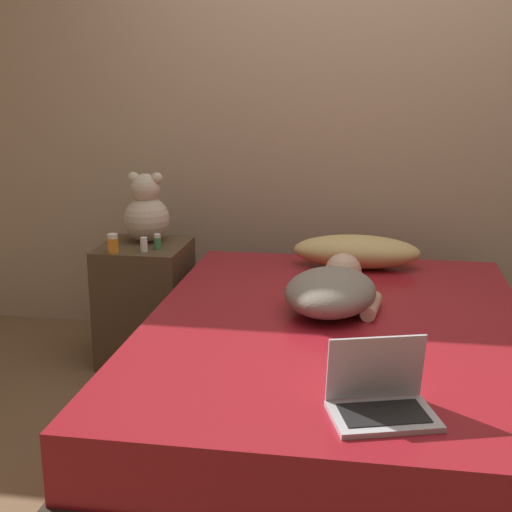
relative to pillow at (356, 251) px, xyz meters
name	(u,v)px	position (x,y,z in m)	size (l,w,h in m)	color
ground_plane	(333,449)	(-0.05, -0.79, -0.62)	(12.00, 12.00, 0.00)	brown
wall_back	(355,103)	(-0.05, 0.50, 0.68)	(8.00, 0.06, 2.60)	tan
bed	(335,388)	(-0.05, -0.79, -0.35)	(1.49, 2.03, 0.54)	#2D2319
nightstand	(146,303)	(-1.07, -0.02, -0.31)	(0.42, 0.44, 0.61)	brown
pillow	(356,251)	(0.00, 0.00, 0.00)	(0.61, 0.27, 0.16)	tan
person_lying	(333,289)	(-0.07, -0.64, 0.00)	(0.41, 0.65, 0.17)	gray
laptop	(380,397)	(0.11, -1.52, -0.03)	(0.33, 0.28, 0.21)	silver
teddy_bear	(146,212)	(-1.07, 0.05, 0.15)	(0.23, 0.23, 0.36)	beige
bottle_white	(144,245)	(-1.02, -0.16, 0.03)	(0.04, 0.04, 0.07)	white
bottle_green	(157,242)	(-0.97, -0.09, 0.03)	(0.03, 0.03, 0.07)	#3D8E4C
bottle_orange	(113,244)	(-1.16, -0.20, 0.04)	(0.05, 0.05, 0.09)	orange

